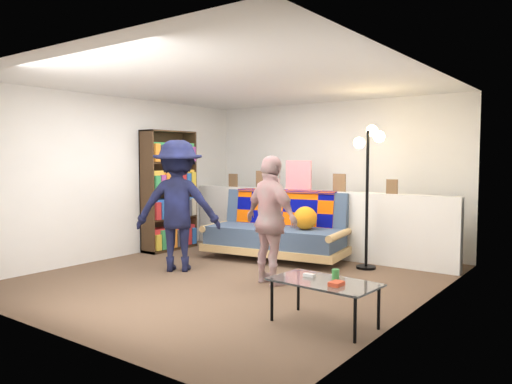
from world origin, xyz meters
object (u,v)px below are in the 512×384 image
futon_sofa (279,231)px  coffee_table (325,284)px  floor_lamp (369,167)px  person_right (271,220)px  bookshelf (169,194)px  person_left (178,206)px

futon_sofa → coffee_table: (1.97, -2.20, -0.04)m
futon_sofa → floor_lamp: floor_lamp is taller
coffee_table → floor_lamp: bearing=105.1°
floor_lamp → person_right: (-0.57, -1.48, -0.61)m
futon_sofa → bookshelf: size_ratio=1.14×
coffee_table → person_left: (-2.62, 0.78, 0.49)m
floor_lamp → person_left: floor_lamp is taller
bookshelf → coffee_table: bearing=-24.9°
person_left → person_right: 1.42m
coffee_table → person_right: (-1.21, 0.91, 0.39)m
coffee_table → person_right: bearing=143.1°
floor_lamp → bookshelf: bearing=-169.0°
bookshelf → person_right: 2.75m
futon_sofa → bookshelf: 1.96m
bookshelf → person_right: (2.61, -0.86, -0.14)m
futon_sofa → coffee_table: 2.95m
coffee_table → floor_lamp: (-0.64, 2.39, 1.00)m
floor_lamp → coffee_table: bearing=-74.9°
bookshelf → person_right: size_ratio=1.26×
floor_lamp → person_right: floor_lamp is taller
person_left → floor_lamp: bearing=-177.8°
person_right → coffee_table: bearing=161.2°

